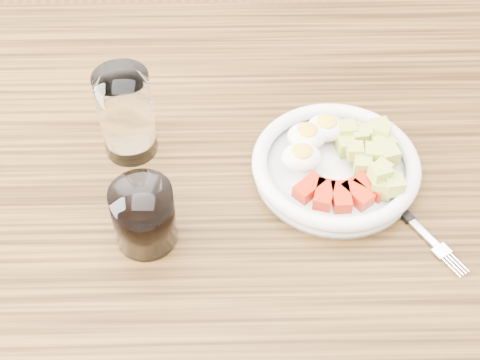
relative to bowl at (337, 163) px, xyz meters
The scene contains 5 objects.
dining_table 0.18m from the bowl, 159.48° to the right, with size 1.50×0.90×0.77m.
bowl is the anchor object (origin of this frame).
fork 0.11m from the bowl, 42.20° to the right, with size 0.11×0.16×0.01m.
water_glass 0.29m from the bowl, 169.34° to the left, with size 0.07×0.07×0.13m, color white.
coffee_glass 0.27m from the bowl, 157.66° to the right, with size 0.08×0.08×0.09m.
Camera 1 is at (-0.02, -0.55, 1.46)m, focal length 50.00 mm.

